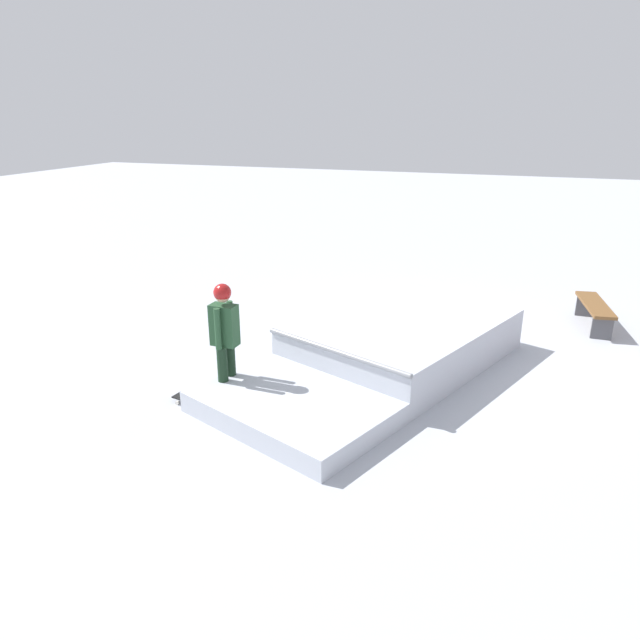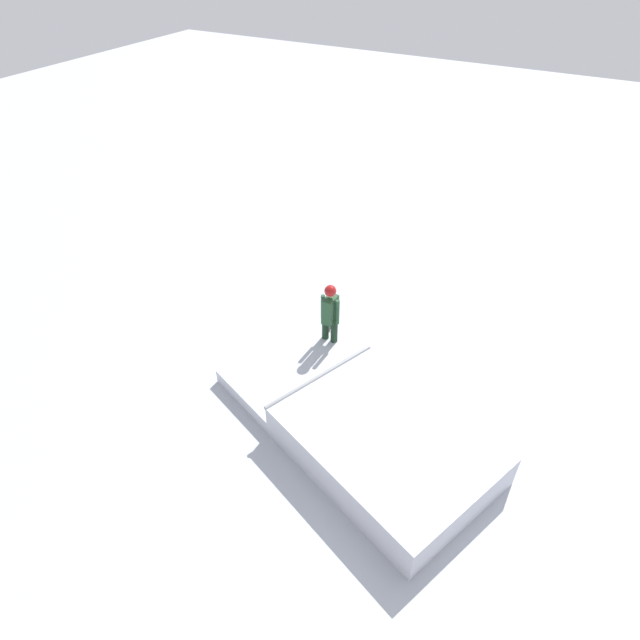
{
  "view_description": "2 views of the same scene",
  "coord_description": "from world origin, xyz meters",
  "px_view_note": "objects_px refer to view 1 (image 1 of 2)",
  "views": [
    {
      "loc": [
        10.04,
        1.53,
        3.99
      ],
      "look_at": [
        1.93,
        -1.31,
        0.9
      ],
      "focal_mm": 32.98,
      "sensor_mm": 36.0,
      "label": 1
    },
    {
      "loc": [
        -0.9,
        5.57,
        7.89
      ],
      "look_at": [
        3.24,
        -2.04,
        1.0
      ],
      "focal_mm": 29.76,
      "sensor_mm": 36.0,
      "label": 2
    }
  ],
  "objects_px": {
    "skater": "(225,332)",
    "skateboard": "(198,401)",
    "skate_ramp": "(387,349)",
    "park_bench": "(594,309)"
  },
  "relations": [
    {
      "from": "skater",
      "to": "skateboard",
      "type": "distance_m",
      "value": 1.05
    },
    {
      "from": "skate_ramp",
      "to": "skateboard",
      "type": "relative_size",
      "value": 7.27
    },
    {
      "from": "skate_ramp",
      "to": "skater",
      "type": "relative_size",
      "value": 3.47
    },
    {
      "from": "skateboard",
      "to": "park_bench",
      "type": "relative_size",
      "value": 0.5
    },
    {
      "from": "park_bench",
      "to": "skater",
      "type": "bearing_deg",
      "value": -46.87
    },
    {
      "from": "skater",
      "to": "park_bench",
      "type": "bearing_deg",
      "value": -134.38
    },
    {
      "from": "skate_ramp",
      "to": "park_bench",
      "type": "height_order",
      "value": "skate_ramp"
    },
    {
      "from": "skate_ramp",
      "to": "skateboard",
      "type": "bearing_deg",
      "value": -23.53
    },
    {
      "from": "skate_ramp",
      "to": "skater",
      "type": "bearing_deg",
      "value": -25.78
    },
    {
      "from": "skateboard",
      "to": "skate_ramp",
      "type": "bearing_deg",
      "value": -125.44
    }
  ]
}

